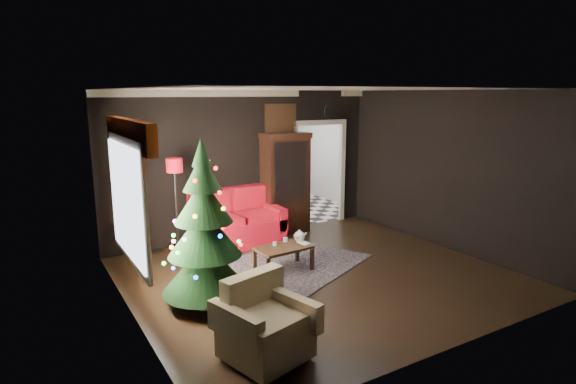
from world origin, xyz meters
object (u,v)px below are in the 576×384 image
christmas_tree (204,228)px  coffee_table (283,258)px  curio_cabinet (285,186)px  armchair (265,320)px  loveseat (237,218)px  teapot (299,236)px  kitchen_table (278,197)px  floor_lamp (177,210)px  wall_clock (331,111)px

christmas_tree → coffee_table: size_ratio=2.55×
curio_cabinet → christmas_tree: bearing=-137.6°
armchair → coffee_table: (1.44, 2.12, -0.26)m
loveseat → christmas_tree: (-1.44, -2.14, 0.55)m
loveseat → christmas_tree: 2.64m
loveseat → armchair: 3.97m
teapot → kitchen_table: size_ratio=0.27×
floor_lamp → wall_clock: size_ratio=5.43×
curio_cabinet → teapot: (-0.76, -1.74, -0.46)m
curio_cabinet → armchair: 4.71m
loveseat → curio_cabinet: bearing=10.8°
armchair → wall_clock: size_ratio=2.56×
floor_lamp → kitchen_table: 3.50m
curio_cabinet → wall_clock: wall_clock is taller
loveseat → kitchen_table: bearing=42.5°
loveseat → wall_clock: size_ratio=5.31×
floor_lamp → teapot: size_ratio=8.64×
teapot → curio_cabinet: bearing=66.5°
wall_clock → kitchen_table: 2.43m
armchair → teapot: armchair is taller
loveseat → christmas_tree: christmas_tree is taller
curio_cabinet → kitchen_table: (0.65, 1.43, -0.57)m
floor_lamp → coffee_table: 2.00m
floor_lamp → wall_clock: bearing=8.7°
armchair → teapot: 2.83m
christmas_tree → armchair: christmas_tree is taller
teapot → kitchen_table: (1.41, 3.17, -0.12)m
floor_lamp → christmas_tree: size_ratio=0.80×
loveseat → coffee_table: (0.05, -1.60, -0.30)m
coffee_table → teapot: 0.45m
loveseat → armchair: (-1.39, -3.71, -0.04)m
christmas_tree → kitchen_table: (3.24, 3.79, -0.68)m
floor_lamp → kitchen_table: floor_lamp is taller
christmas_tree → kitchen_table: bearing=49.5°
floor_lamp → teapot: bearing=-41.5°
coffee_table → wall_clock: size_ratio=2.67×
floor_lamp → wall_clock: wall_clock is taller
christmas_tree → armchair: (0.04, -1.57, -0.59)m
wall_clock → kitchen_table: wall_clock is taller
curio_cabinet → armchair: bearing=-122.9°
curio_cabinet → kitchen_table: curio_cabinet is taller
curio_cabinet → kitchen_table: 1.67m
armchair → floor_lamp: bearing=71.6°
armchair → kitchen_table: size_ratio=1.09×
christmas_tree → wall_clock: (3.79, 2.54, 1.33)m
floor_lamp → christmas_tree: christmas_tree is taller
christmas_tree → wall_clock: bearing=33.9°
loveseat → floor_lamp: size_ratio=0.98×
teapot → coffee_table: bearing=-167.2°
curio_cabinet → armchair: curio_cabinet is taller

